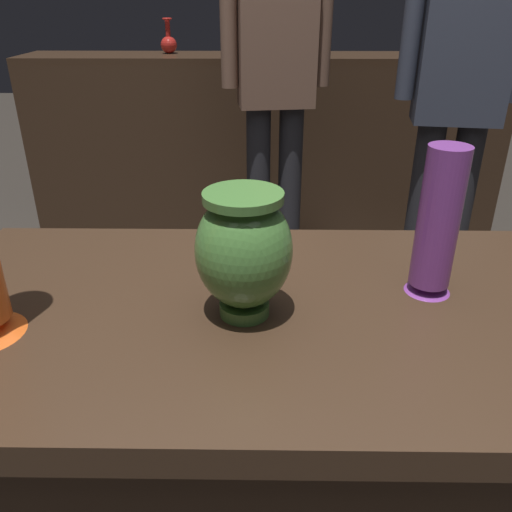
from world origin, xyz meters
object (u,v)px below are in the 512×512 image
visitor_near_right (461,78)px  visitor_center_back (276,67)px  vase_tall_behind (438,224)px  shelf_vase_center (266,31)px  shelf_vase_left (169,43)px  vase_centerpiece (244,250)px

visitor_near_right → visitor_center_back: bearing=-16.1°
vase_tall_behind → visitor_near_right: 1.31m
visitor_center_back → shelf_vase_center: bearing=-94.0°
shelf_vase_left → visitor_center_back: visitor_center_back is taller
vase_centerpiece → visitor_near_right: bearing=59.8°
vase_tall_behind → shelf_vase_left: 2.34m
vase_tall_behind → shelf_vase_center: (-0.29, 2.13, 0.18)m
visitor_near_right → vase_centerpiece: bearing=68.2°
shelf_vase_left → visitor_center_back: bearing=-49.1°
shelf_vase_center → visitor_near_right: (0.73, -0.90, -0.11)m
vase_centerpiece → visitor_center_back: 1.63m
vase_centerpiece → visitor_center_back: size_ratio=0.13×
shelf_vase_left → visitor_center_back: (0.56, -0.65, -0.04)m
shelf_vase_left → vase_tall_behind: bearing=-69.9°
vase_centerpiece → shelf_vase_center: shelf_vase_center is taller
shelf_vase_center → visitor_center_back: size_ratio=0.13×
shelf_vase_center → vase_centerpiece: bearing=-91.0°
visitor_center_back → vase_tall_behind: bearing=90.6°
vase_centerpiece → vase_tall_behind: size_ratio=0.81×
shelf_vase_center → visitor_center_back: 0.60m
vase_tall_behind → vase_centerpiece: bearing=-166.4°
vase_tall_behind → shelf_vase_center: 2.16m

